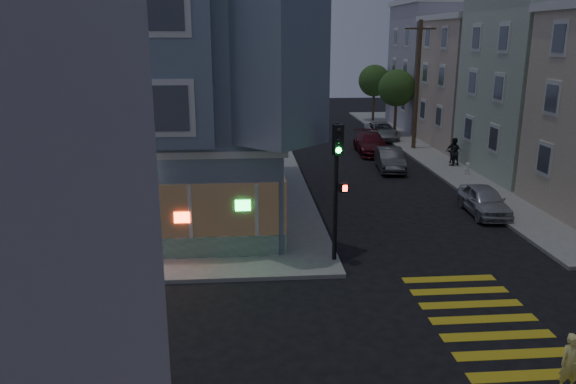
{
  "coord_description": "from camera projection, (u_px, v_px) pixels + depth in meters",
  "views": [
    {
      "loc": [
        -0.45,
        -15.58,
        8.04
      ],
      "look_at": [
        1.26,
        5.31,
        2.21
      ],
      "focal_mm": 35.0,
      "sensor_mm": 36.0,
      "label": 1
    }
  ],
  "objects": [
    {
      "name": "street_tree_far",
      "position": [
        374.0,
        81.0,
        53.54
      ],
      "size": [
        3.0,
        3.0,
        5.3
      ],
      "color": "#4C3826",
      "rests_on": "sidewalk_ne"
    },
    {
      "name": "sidewalk_nw",
      "position": [
        51.0,
        158.0,
        38.16
      ],
      "size": [
        33.0,
        42.0,
        0.15
      ],
      "primitive_type": "cube",
      "color": "gray",
      "rests_on": "ground"
    },
    {
      "name": "parked_car_d",
      "position": [
        382.0,
        131.0,
        45.11
      ],
      "size": [
        2.37,
        4.9,
        1.35
      ],
      "primitive_type": "imported",
      "rotation": [
        0.0,
        0.0,
        -0.03
      ],
      "color": "#9BA1A5",
      "rests_on": "ground"
    },
    {
      "name": "fire_hydrant",
      "position": [
        467.0,
        168.0,
        33.07
      ],
      "size": [
        0.41,
        0.24,
        0.71
      ],
      "color": "white",
      "rests_on": "sidewalk_ne"
    },
    {
      "name": "row_house_d",
      "position": [
        466.0,
        67.0,
        49.88
      ],
      "size": [
        12.0,
        8.6,
        10.5
      ],
      "primitive_type": "cube",
      "color": "#A9A3B4",
      "rests_on": "sidewalk_ne"
    },
    {
      "name": "pedestrian_b",
      "position": [
        453.0,
        151.0,
        35.94
      ],
      "size": [
        0.97,
        0.55,
        1.57
      ],
      "primitive_type": "imported",
      "rotation": [
        0.0,
        0.0,
        2.96
      ],
      "color": "black",
      "rests_on": "sidewalk_ne"
    },
    {
      "name": "parked_car_c",
      "position": [
        371.0,
        144.0,
        39.65
      ],
      "size": [
        2.23,
        5.03,
        1.44
      ],
      "primitive_type": "imported",
      "rotation": [
        0.0,
        0.0,
        -0.04
      ],
      "color": "#57141D",
      "rests_on": "ground"
    },
    {
      "name": "street_tree_near",
      "position": [
        397.0,
        88.0,
        45.86
      ],
      "size": [
        3.0,
        3.0,
        5.3
      ],
      "color": "#4C3826",
      "rests_on": "sidewalk_ne"
    },
    {
      "name": "running_child",
      "position": [
        571.0,
        363.0,
        12.99
      ],
      "size": [
        0.54,
        0.36,
        1.46
      ],
      "primitive_type": "imported",
      "rotation": [
        0.0,
        0.0,
        -0.01
      ],
      "color": "#FBF380",
      "rests_on": "ground"
    },
    {
      "name": "sidewalk_ne",
      "position": [
        564.0,
        149.0,
        41.02
      ],
      "size": [
        24.0,
        42.0,
        0.15
      ],
      "primitive_type": "cube",
      "color": "gray",
      "rests_on": "ground"
    },
    {
      "name": "parked_car_b",
      "position": [
        390.0,
        159.0,
        34.66
      ],
      "size": [
        1.88,
        4.31,
        1.38
      ],
      "primitive_type": "imported",
      "rotation": [
        0.0,
        0.0,
        -0.1
      ],
      "color": "#3C3F42",
      "rests_on": "ground"
    },
    {
      "name": "ground",
      "position": [
        261.0,
        309.0,
        17.15
      ],
      "size": [
        120.0,
        120.0,
        0.0
      ],
      "primitive_type": "plane",
      "color": "black",
      "rests_on": "ground"
    },
    {
      "name": "parked_car_a",
      "position": [
        484.0,
        200.0,
        26.09
      ],
      "size": [
        1.8,
        4.01,
        1.34
      ],
      "primitive_type": "imported",
      "rotation": [
        0.0,
        0.0,
        -0.06
      ],
      "color": "#B2B4BB",
      "rests_on": "ground"
    },
    {
      "name": "pedestrian_a",
      "position": [
        453.0,
        152.0,
        35.32
      ],
      "size": [
        1.01,
        0.89,
        1.75
      ],
      "primitive_type": "imported",
      "rotation": [
        0.0,
        0.0,
        3.45
      ],
      "color": "black",
      "rests_on": "sidewalk_ne"
    },
    {
      "name": "traffic_signal",
      "position": [
        337.0,
        170.0,
        19.56
      ],
      "size": [
        0.63,
        0.56,
        5.03
      ],
      "rotation": [
        0.0,
        0.0,
        0.27
      ],
      "color": "black",
      "rests_on": "sidewalk_nw"
    },
    {
      "name": "row_house_c",
      "position": [
        512.0,
        84.0,
        41.44
      ],
      "size": [
        12.0,
        8.6,
        9.0
      ],
      "primitive_type": "cube",
      "color": "beige",
      "rests_on": "sidewalk_ne"
    },
    {
      "name": "corner_building",
      "position": [
        120.0,
        87.0,
        25.67
      ],
      "size": [
        14.6,
        14.6,
        11.4
      ],
      "color": "slate",
      "rests_on": "sidewalk_nw"
    },
    {
      "name": "utility_pole",
      "position": [
        417.0,
        84.0,
        39.85
      ],
      "size": [
        2.2,
        0.3,
        9.0
      ],
      "color": "#4C3826",
      "rests_on": "sidewalk_ne"
    }
  ]
}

